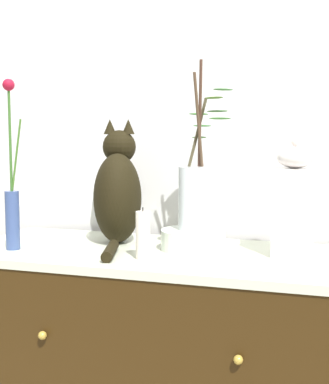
{
  "coord_description": "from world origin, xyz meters",
  "views": [
    {
      "loc": [
        0.49,
        -1.56,
        1.27
      ],
      "look_at": [
        0.0,
        0.0,
        1.1
      ],
      "focal_mm": 51.41,
      "sensor_mm": 36.0,
      "label": 1
    }
  ],
  "objects_px": {
    "vase_glass_clear": "(195,190)",
    "bowl_porcelain": "(193,240)",
    "candle_pillar": "(143,235)",
    "cat_sitting": "(118,192)",
    "vase_slim_green": "(12,200)",
    "jar_lidded_porcelain": "(294,203)"
  },
  "relations": [
    {
      "from": "cat_sitting",
      "to": "candle_pillar",
      "type": "distance_m",
      "value": 0.28
    },
    {
      "from": "vase_slim_green",
      "to": "vase_glass_clear",
      "type": "height_order",
      "value": "vase_glass_clear"
    },
    {
      "from": "bowl_porcelain",
      "to": "candle_pillar",
      "type": "bearing_deg",
      "value": -122.78
    },
    {
      "from": "cat_sitting",
      "to": "vase_slim_green",
      "type": "xyz_separation_m",
      "value": [
        -0.26,
        -0.2,
        -0.01
      ]
    },
    {
      "from": "vase_slim_green",
      "to": "candle_pillar",
      "type": "height_order",
      "value": "vase_slim_green"
    },
    {
      "from": "bowl_porcelain",
      "to": "vase_glass_clear",
      "type": "distance_m",
      "value": 0.15
    },
    {
      "from": "cat_sitting",
      "to": "vase_slim_green",
      "type": "relative_size",
      "value": 0.81
    },
    {
      "from": "vase_slim_green",
      "to": "bowl_porcelain",
      "type": "distance_m",
      "value": 0.57
    },
    {
      "from": "cat_sitting",
      "to": "vase_glass_clear",
      "type": "distance_m",
      "value": 0.27
    },
    {
      "from": "vase_glass_clear",
      "to": "candle_pillar",
      "type": "height_order",
      "value": "vase_glass_clear"
    },
    {
      "from": "vase_slim_green",
      "to": "candle_pillar",
      "type": "distance_m",
      "value": 0.43
    },
    {
      "from": "vase_slim_green",
      "to": "vase_glass_clear",
      "type": "bearing_deg",
      "value": 16.86
    },
    {
      "from": "candle_pillar",
      "to": "vase_glass_clear",
      "type": "bearing_deg",
      "value": 56.76
    },
    {
      "from": "vase_slim_green",
      "to": "vase_glass_clear",
      "type": "relative_size",
      "value": 1.02
    },
    {
      "from": "vase_glass_clear",
      "to": "candle_pillar",
      "type": "xyz_separation_m",
      "value": [
        -0.11,
        -0.16,
        -0.11
      ]
    },
    {
      "from": "candle_pillar",
      "to": "jar_lidded_porcelain",
      "type": "bearing_deg",
      "value": 22.9
    },
    {
      "from": "candle_pillar",
      "to": "cat_sitting",
      "type": "bearing_deg",
      "value": 127.96
    },
    {
      "from": "bowl_porcelain",
      "to": "jar_lidded_porcelain",
      "type": "relative_size",
      "value": 0.58
    },
    {
      "from": "cat_sitting",
      "to": "bowl_porcelain",
      "type": "distance_m",
      "value": 0.3
    },
    {
      "from": "cat_sitting",
      "to": "jar_lidded_porcelain",
      "type": "bearing_deg",
      "value": -3.66
    },
    {
      "from": "vase_glass_clear",
      "to": "bowl_porcelain",
      "type": "bearing_deg",
      "value": -147.36
    },
    {
      "from": "vase_slim_green",
      "to": "jar_lidded_porcelain",
      "type": "xyz_separation_m",
      "value": [
        0.83,
        0.17,
        0.0
      ]
    }
  ]
}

